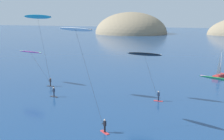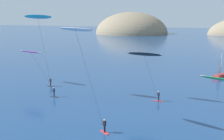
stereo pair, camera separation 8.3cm
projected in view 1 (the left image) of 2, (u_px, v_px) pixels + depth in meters
headland_island at (195, 35)px, 199.16m from camera, size 159.02×52.78×31.94m
sailboat_near at (220, 75)px, 63.20m from camera, size 3.34×5.79×5.70m
kitesurfer_magenta at (32, 54)px, 56.59m from camera, size 8.93×2.54×6.83m
kitesurfer_white at (78, 37)px, 34.40m from camera, size 8.22×4.20×12.48m
kitesurfer_black at (145, 57)px, 45.56m from camera, size 6.33×1.95×8.04m
kitesurfer_cyan at (39, 22)px, 46.82m from camera, size 6.16×1.84×14.02m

